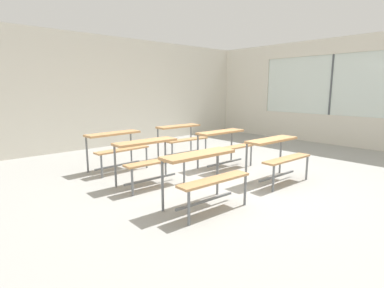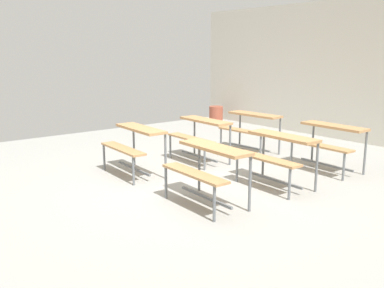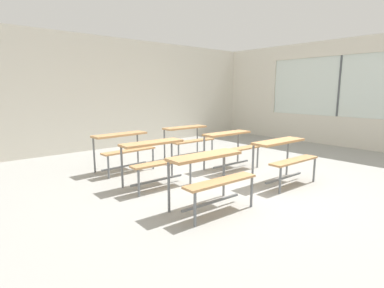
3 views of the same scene
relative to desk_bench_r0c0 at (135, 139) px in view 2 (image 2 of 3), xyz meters
name	(u,v)px [view 2 (image 2 of 3)]	position (x,y,z in m)	size (l,w,h in m)	color
ground	(205,186)	(1.09, 0.53, -0.59)	(10.00, 9.00, 0.05)	#9E9E99
wall_back	(374,72)	(1.09, 5.03, 0.94)	(10.00, 0.12, 3.00)	silver
desk_bench_r0c0	(135,139)	(0.00, 0.00, 0.00)	(1.13, 0.64, 0.74)	tan
desk_bench_r0c1	(208,161)	(1.75, 0.00, 0.00)	(1.12, 0.63, 0.74)	tan
desk_bench_r1c0	(200,130)	(0.02, 1.32, 0.00)	(1.12, 0.62, 0.74)	tan
desk_bench_r1c1	(277,148)	(1.80, 1.25, 0.00)	(1.12, 0.62, 0.74)	tan
desk_bench_r2c0	(251,123)	(0.06, 2.54, 0.00)	(1.13, 0.65, 0.74)	tan
desk_bench_r2c1	(329,137)	(1.77, 2.57, 0.00)	(1.12, 0.62, 0.74)	tan
trash_bin	(216,114)	(-3.02, 4.40, -0.34)	(0.37, 0.37, 0.44)	#9E4C38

